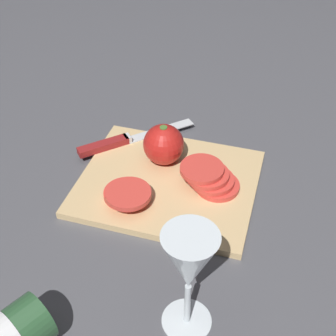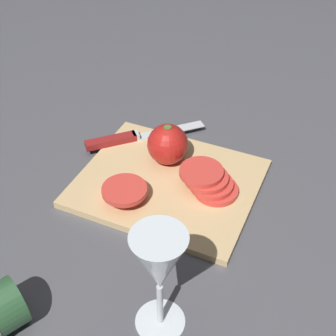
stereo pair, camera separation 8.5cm
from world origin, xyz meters
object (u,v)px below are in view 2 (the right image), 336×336
object	(u,v)px
wine_glass	(159,267)
whole_tomato	(168,144)
tomato_slice_stack_near	(209,181)
knife	(123,139)
tomato_slice_stack_far	(124,190)

from	to	relation	value
wine_glass	whole_tomato	xyz separation A→B (m)	(0.13, -0.32, -0.07)
tomato_slice_stack_near	wine_glass	bearing A→B (deg)	96.15
knife	tomato_slice_stack_near	world-z (taller)	tomato_slice_stack_near
knife	tomato_slice_stack_far	size ratio (longest dim) A/B	2.04
whole_tomato	tomato_slice_stack_far	world-z (taller)	whole_tomato
wine_glass	tomato_slice_stack_far	bearing A→B (deg)	-50.56
wine_glass	tomato_slice_stack_near	world-z (taller)	wine_glass
wine_glass	knife	xyz separation A→B (m)	(0.24, -0.34, -0.11)
wine_glass	tomato_slice_stack_near	distance (m)	0.29
tomato_slice_stack_far	knife	bearing A→B (deg)	-60.99
whole_tomato	knife	xyz separation A→B (m)	(0.11, -0.02, -0.03)
wine_glass	knife	bearing A→B (deg)	-54.65
wine_glass	tomato_slice_stack_near	size ratio (longest dim) A/B	1.60
knife	tomato_slice_stack_near	xyz separation A→B (m)	(-0.21, 0.06, 0.01)
wine_glass	whole_tomato	size ratio (longest dim) A/B	2.25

